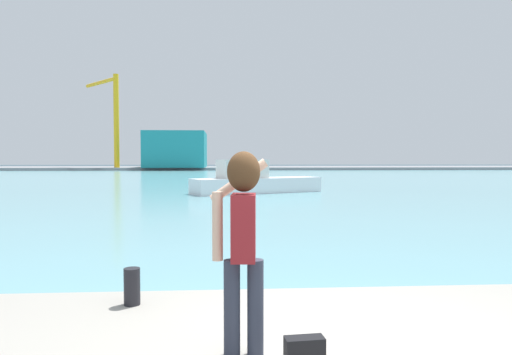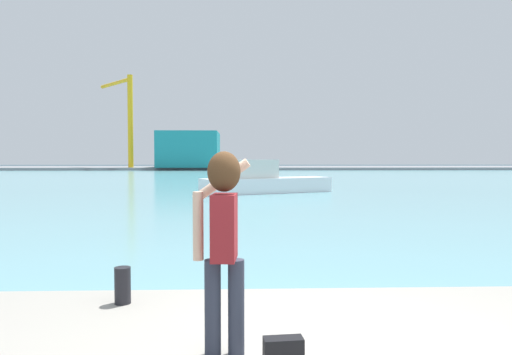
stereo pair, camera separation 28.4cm
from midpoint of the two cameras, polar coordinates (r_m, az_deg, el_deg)
name	(u,v)px [view 2 (the right image)]	position (r m, az deg, el deg)	size (l,w,h in m)	color
ground_plane	(245,177)	(53.87, -1.16, 0.00)	(220.00, 220.00, 0.00)	#334751
harbor_water	(245,177)	(55.87, -1.20, 0.10)	(140.00, 100.00, 0.02)	#6BA8B2
far_shore_dock	(243,168)	(95.84, -1.54, 1.20)	(140.00, 20.00, 0.52)	gray
person_photographer	(223,231)	(3.90, -2.03, -6.68)	(0.53, 0.56, 1.74)	#2D3342
handbag	(283,352)	(3.96, 5.62, -20.85)	(0.32, 0.14, 0.24)	black
harbor_bollard	(123,285)	(5.62, -14.84, -12.85)	(0.19, 0.19, 0.42)	black
boat_moored	(264,181)	(29.37, 1.23, -0.49)	(8.69, 5.48, 2.14)	white
warehouse_left	(190,150)	(91.61, -8.18, 3.44)	(11.48, 13.02, 6.88)	teal
port_crane	(126,111)	(92.31, -15.75, 7.97)	(8.84, 10.47, 17.53)	yellow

